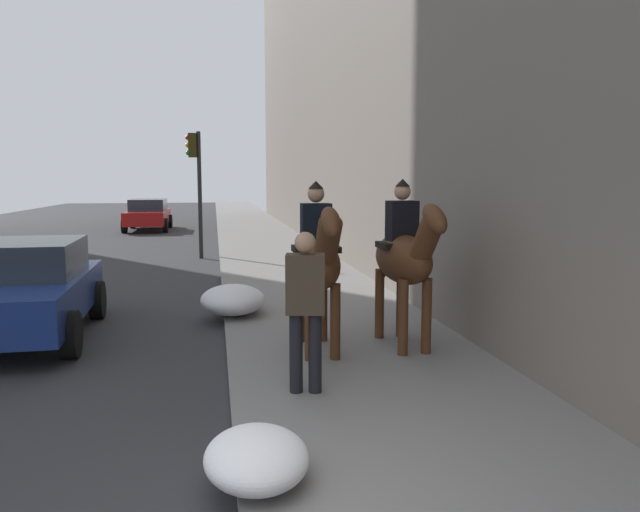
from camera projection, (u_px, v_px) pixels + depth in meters
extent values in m
ellipsoid|color=#4C2B16|center=(317.00, 263.00, 7.95)|extent=(1.50, 0.56, 0.66)
cylinder|color=#4C2B16|center=(335.00, 322.00, 7.62)|extent=(0.13, 0.13, 0.96)
cylinder|color=#4C2B16|center=(310.00, 323.00, 7.57)|extent=(0.13, 0.13, 0.96)
cylinder|color=#4C2B16|center=(323.00, 307.00, 8.50)|extent=(0.13, 0.13, 0.96)
cylinder|color=#4C2B16|center=(300.00, 308.00, 8.45)|extent=(0.13, 0.13, 0.96)
cylinder|color=#4C2B16|center=(327.00, 242.00, 7.15)|extent=(0.63, 0.28, 0.68)
ellipsoid|color=#4C2B16|center=(331.00, 222.00, 6.92)|extent=(0.63, 0.22, 0.49)
cylinder|color=black|center=(308.00, 263.00, 8.66)|extent=(0.28, 0.10, 0.55)
cube|color=black|center=(316.00, 249.00, 7.98)|extent=(0.44, 0.60, 0.08)
cube|color=black|center=(316.00, 225.00, 7.94)|extent=(0.28, 0.38, 0.55)
sphere|color=tan|center=(316.00, 194.00, 7.89)|extent=(0.22, 0.22, 0.22)
cone|color=black|center=(316.00, 185.00, 7.87)|extent=(0.20, 0.20, 0.10)
ellipsoid|color=#4C2B16|center=(403.00, 259.00, 8.18)|extent=(1.54, 0.67, 0.66)
cylinder|color=#4C2B16|center=(426.00, 316.00, 7.87)|extent=(0.13, 0.13, 0.98)
cylinder|color=#4C2B16|center=(403.00, 317.00, 7.80)|extent=(0.13, 0.13, 0.98)
cylinder|color=#4C2B16|center=(401.00, 302.00, 8.74)|extent=(0.13, 0.13, 0.98)
cylinder|color=#4C2B16|center=(380.00, 304.00, 8.66)|extent=(0.13, 0.13, 0.98)
cylinder|color=#4C2B16|center=(427.00, 238.00, 7.40)|extent=(0.65, 0.32, 0.68)
ellipsoid|color=#4C2B16|center=(435.00, 219.00, 7.16)|extent=(0.64, 0.26, 0.49)
cylinder|color=black|center=(384.00, 259.00, 8.88)|extent=(0.29, 0.12, 0.55)
cube|color=black|center=(402.00, 245.00, 8.21)|extent=(0.48, 0.63, 0.08)
cube|color=black|center=(402.00, 221.00, 8.17)|extent=(0.31, 0.40, 0.55)
sphere|color=tan|center=(402.00, 192.00, 8.12)|extent=(0.22, 0.22, 0.22)
cone|color=black|center=(403.00, 183.00, 8.11)|extent=(0.21, 0.21, 0.10)
cylinder|color=black|center=(296.00, 353.00, 6.44)|extent=(0.14, 0.14, 0.85)
cylinder|color=black|center=(315.00, 353.00, 6.44)|extent=(0.14, 0.14, 0.85)
cube|color=#3F3326|center=(305.00, 284.00, 6.35)|extent=(0.33, 0.44, 0.62)
sphere|color=tan|center=(305.00, 243.00, 6.29)|extent=(0.22, 0.22, 0.22)
cube|color=navy|center=(22.00, 298.00, 9.03)|extent=(3.91, 1.86, 0.60)
cube|color=#262D38|center=(24.00, 258.00, 9.18)|extent=(1.94, 1.59, 0.52)
cylinder|color=black|center=(70.00, 335.00, 8.08)|extent=(0.65, 0.24, 0.64)
cylinder|color=black|center=(97.00, 300.00, 10.40)|extent=(0.65, 0.24, 0.64)
cube|color=maroon|center=(148.00, 217.00, 28.39)|extent=(4.45, 1.77, 0.60)
cube|color=#262D38|center=(148.00, 205.00, 28.58)|extent=(2.46, 1.55, 0.52)
cylinder|color=black|center=(165.00, 225.00, 27.23)|extent=(0.64, 0.22, 0.64)
cylinder|color=black|center=(124.00, 226.00, 26.94)|extent=(0.64, 0.22, 0.64)
cylinder|color=black|center=(170.00, 221.00, 29.92)|extent=(0.64, 0.22, 0.64)
cylinder|color=black|center=(133.00, 222.00, 29.63)|extent=(0.64, 0.22, 0.64)
cylinder|color=black|center=(200.00, 196.00, 18.12)|extent=(0.12, 0.12, 3.74)
cube|color=#2D280C|center=(192.00, 145.00, 17.90)|extent=(0.20, 0.24, 0.70)
sphere|color=red|center=(188.00, 138.00, 17.86)|extent=(0.14, 0.14, 0.14)
sphere|color=orange|center=(188.00, 145.00, 17.88)|extent=(0.14, 0.14, 0.14)
sphere|color=green|center=(188.00, 153.00, 17.91)|extent=(0.14, 0.14, 0.14)
ellipsoid|color=white|center=(256.00, 457.00, 4.57)|extent=(1.02, 0.79, 0.35)
ellipsoid|color=white|center=(233.00, 300.00, 10.23)|extent=(1.39, 1.07, 0.48)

